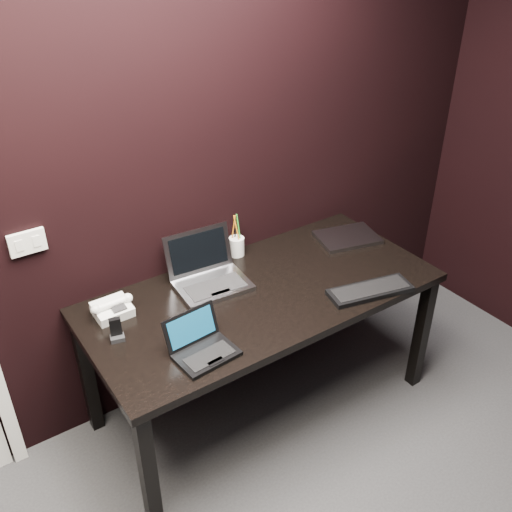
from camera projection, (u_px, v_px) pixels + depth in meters
wall_back at (158, 168)px, 2.57m from camera, size 4.00×0.00×4.00m
wall_switch at (27, 243)px, 2.35m from camera, size 0.15×0.02×0.10m
desk at (263, 304)px, 2.76m from camera, size 1.70×0.80×0.74m
netbook at (202, 347)px, 2.32m from camera, size 0.26×0.24×0.16m
silver_laptop at (209, 276)px, 2.75m from camera, size 0.36×0.33×0.24m
ext_keyboard at (370, 290)px, 2.70m from camera, size 0.43×0.23×0.03m
closed_laptop at (347, 237)px, 3.14m from camera, size 0.37×0.31×0.02m
desk_phone at (112, 309)px, 2.54m from camera, size 0.20×0.15×0.10m
mobile_phone at (116, 332)px, 2.40m from camera, size 0.07×0.06×0.10m
pen_cup at (237, 246)px, 2.98m from camera, size 0.09×0.09×0.24m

